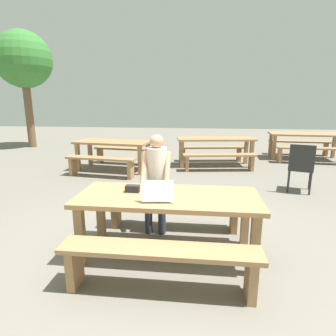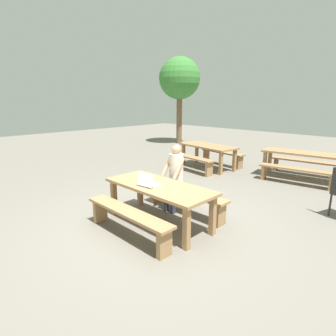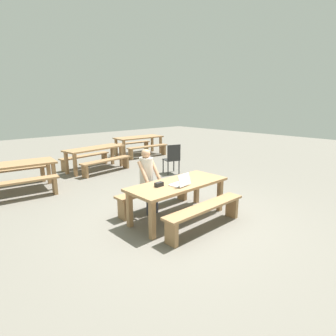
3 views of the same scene
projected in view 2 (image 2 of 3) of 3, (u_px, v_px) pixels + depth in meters
The scene contains 14 objects.
ground_plane at pixel (159, 223), 4.83m from camera, with size 30.00×30.00×0.00m, color slate.
picnic_table_front at pixel (159, 190), 4.68m from camera, with size 2.02×0.84×0.72m.
bench_near at pixel (128, 217), 4.28m from camera, with size 1.84×0.30×0.45m.
bench_far at pixel (185, 196), 5.22m from camera, with size 1.84×0.30×0.45m.
laptop at pixel (148, 183), 4.59m from camera, with size 0.35×0.32×0.23m.
small_pouch at pixel (146, 177), 4.98m from camera, with size 0.16×0.09×0.08m.
person_seated at pixel (175, 174), 5.25m from camera, with size 0.38×0.39×1.31m.
picnic_table_rear at pixel (302, 156), 7.38m from camera, with size 2.10×0.95×0.76m.
bench_rear_south at pixel (296, 172), 7.00m from camera, with size 1.85×0.55×0.43m.
bench_rear_north at pixel (305, 164), 7.91m from camera, with size 1.85×0.55×0.43m.
picnic_table_distant at pixel (208, 149), 8.61m from camera, with size 1.94×1.05×0.74m.
bench_distant_south at pixel (192, 160), 8.26m from camera, with size 1.69×0.51×0.46m.
bench_distant_north at pixel (222, 155), 9.09m from camera, with size 1.69×0.51×0.46m.
tree_left at pixel (180, 79), 13.04m from camera, with size 1.99×1.99×4.14m.
Camera 2 is at (3.23, -3.05, 2.14)m, focal length 29.00 mm.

